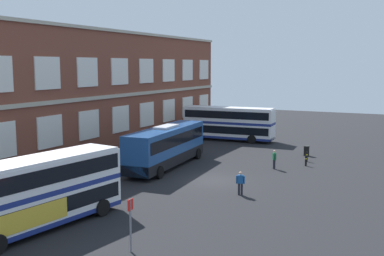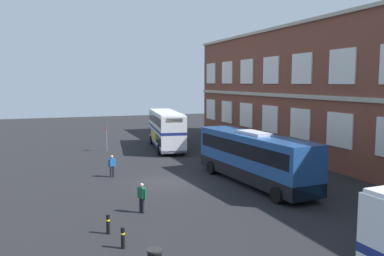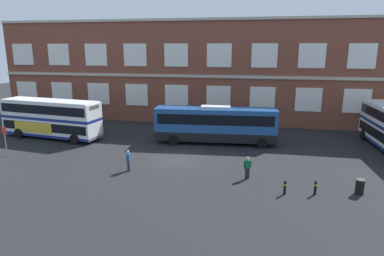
{
  "view_description": "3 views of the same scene",
  "coord_description": "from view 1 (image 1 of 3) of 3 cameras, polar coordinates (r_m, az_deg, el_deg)",
  "views": [
    {
      "loc": [
        -33.48,
        -14.36,
        9.19
      ],
      "look_at": [
        -0.34,
        1.88,
        4.18
      ],
      "focal_mm": 43.59,
      "sensor_mm": 36.0,
      "label": 1
    },
    {
      "loc": [
        27.59,
        -8.0,
        7.26
      ],
      "look_at": [
        2.16,
        1.35,
        4.19
      ],
      "focal_mm": 37.67,
      "sensor_mm": 36.0,
      "label": 2
    },
    {
      "loc": [
        6.66,
        -26.77,
        9.52
      ],
      "look_at": [
        1.02,
        1.63,
        2.5
      ],
      "focal_mm": 31.53,
      "sensor_mm": 36.0,
      "label": 3
    }
  ],
  "objects": [
    {
      "name": "station_litter_bin",
      "position": [
        48.82,
        13.83,
        -2.72
      ],
      "size": [
        0.6,
        0.6,
        1.03
      ],
      "color": "black",
      "rests_on": "ground"
    },
    {
      "name": "safety_bollard_west",
      "position": [
        43.95,
        13.77,
        -3.9
      ],
      "size": [
        0.19,
        0.19,
        0.95
      ],
      "color": "black",
      "rests_on": "ground"
    },
    {
      "name": "ground_plane",
      "position": [
        38.38,
        0.06,
        -6.12
      ],
      "size": [
        120.0,
        120.0,
        0.0
      ],
      "primitive_type": "plane",
      "color": "black"
    },
    {
      "name": "brick_terminal_building",
      "position": [
        48.0,
        -16.36,
        3.92
      ],
      "size": [
        57.86,
        8.19,
        12.8
      ],
      "color": "brown",
      "rests_on": "ground"
    },
    {
      "name": "second_passenger",
      "position": [
        33.4,
        5.95,
        -6.62
      ],
      "size": [
        0.32,
        0.64,
        1.7
      ],
      "color": "black",
      "rests_on": "ground"
    },
    {
      "name": "bus_stand_flag",
      "position": [
        23.46,
        -7.54,
        -11.12
      ],
      "size": [
        0.44,
        0.1,
        2.7
      ],
      "color": "slate",
      "rests_on": "ground"
    },
    {
      "name": "safety_bollard_east",
      "position": [
        45.91,
        13.87,
        -3.41
      ],
      "size": [
        0.19,
        0.19,
        0.95
      ],
      "color": "black",
      "rests_on": "ground"
    },
    {
      "name": "double_decker_near",
      "position": [
        27.5,
        -18.64,
        -7.51
      ],
      "size": [
        11.25,
        4.11,
        4.07
      ],
      "color": "silver",
      "rests_on": "ground"
    },
    {
      "name": "double_decker_middle",
      "position": [
        57.0,
        4.51,
        0.62
      ],
      "size": [
        3.31,
        11.12,
        4.07
      ],
      "color": "silver",
      "rests_on": "ground"
    },
    {
      "name": "waiting_passenger",
      "position": [
        41.98,
        10.04,
        -3.73
      ],
      "size": [
        0.59,
        0.43,
        1.7
      ],
      "color": "black",
      "rests_on": "ground"
    },
    {
      "name": "touring_coach",
      "position": [
        41.98,
        -3.16,
        -2.26
      ],
      "size": [
        12.16,
        3.58,
        3.8
      ],
      "color": "navy",
      "rests_on": "ground"
    }
  ]
}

